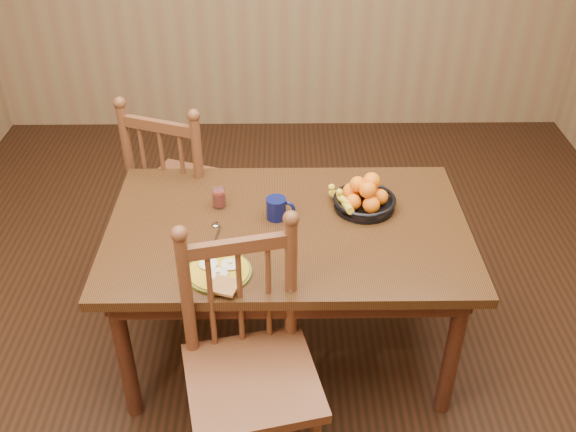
{
  "coord_description": "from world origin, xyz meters",
  "views": [
    {
      "loc": [
        -0.03,
        -2.31,
        2.41
      ],
      "look_at": [
        0.0,
        0.0,
        0.8
      ],
      "focal_mm": 40.0,
      "sensor_mm": 36.0,
      "label": 1
    }
  ],
  "objects_px": {
    "chair_far": "(183,190)",
    "coffee_mug": "(277,208)",
    "breakfast_plate": "(219,272)",
    "fruit_bowl": "(364,197)",
    "chair_near": "(250,368)",
    "dining_table": "(288,241)"
  },
  "relations": [
    {
      "from": "breakfast_plate",
      "to": "fruit_bowl",
      "type": "height_order",
      "value": "fruit_bowl"
    },
    {
      "from": "chair_far",
      "to": "chair_near",
      "type": "distance_m",
      "value": 1.34
    },
    {
      "from": "chair_far",
      "to": "chair_near",
      "type": "xyz_separation_m",
      "value": [
        0.41,
        -1.28,
        -0.0
      ]
    },
    {
      "from": "breakfast_plate",
      "to": "chair_near",
      "type": "bearing_deg",
      "value": -66.86
    },
    {
      "from": "coffee_mug",
      "to": "chair_far",
      "type": "bearing_deg",
      "value": 131.33
    },
    {
      "from": "dining_table",
      "to": "chair_far",
      "type": "height_order",
      "value": "chair_far"
    },
    {
      "from": "chair_far",
      "to": "breakfast_plate",
      "type": "distance_m",
      "value": 1.05
    },
    {
      "from": "chair_far",
      "to": "coffee_mug",
      "type": "relative_size",
      "value": 8.09
    },
    {
      "from": "chair_far",
      "to": "fruit_bowl",
      "type": "relative_size",
      "value": 3.34
    },
    {
      "from": "dining_table",
      "to": "coffee_mug",
      "type": "xyz_separation_m",
      "value": [
        -0.05,
        0.06,
        0.14
      ]
    },
    {
      "from": "chair_far",
      "to": "dining_table",
      "type": "bearing_deg",
      "value": 151.72
    },
    {
      "from": "chair_far",
      "to": "fruit_bowl",
      "type": "xyz_separation_m",
      "value": [
        0.91,
        -0.51,
        0.28
      ]
    },
    {
      "from": "dining_table",
      "to": "fruit_bowl",
      "type": "xyz_separation_m",
      "value": [
        0.35,
        0.14,
        0.14
      ]
    },
    {
      "from": "chair_near",
      "to": "breakfast_plate",
      "type": "distance_m",
      "value": 0.4
    },
    {
      "from": "dining_table",
      "to": "chair_far",
      "type": "xyz_separation_m",
      "value": [
        -0.57,
        0.65,
        -0.14
      ]
    },
    {
      "from": "coffee_mug",
      "to": "fruit_bowl",
      "type": "relative_size",
      "value": 0.41
    },
    {
      "from": "chair_far",
      "to": "coffee_mug",
      "type": "height_order",
      "value": "chair_far"
    },
    {
      "from": "chair_far",
      "to": "chair_near",
      "type": "relative_size",
      "value": 1.0
    },
    {
      "from": "dining_table",
      "to": "coffee_mug",
      "type": "height_order",
      "value": "coffee_mug"
    },
    {
      "from": "chair_near",
      "to": "dining_table",
      "type": "bearing_deg",
      "value": 63.61
    },
    {
      "from": "dining_table",
      "to": "breakfast_plate",
      "type": "distance_m",
      "value": 0.45
    },
    {
      "from": "dining_table",
      "to": "breakfast_plate",
      "type": "xyz_separation_m",
      "value": [
        -0.28,
        -0.33,
        0.1
      ]
    }
  ]
}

